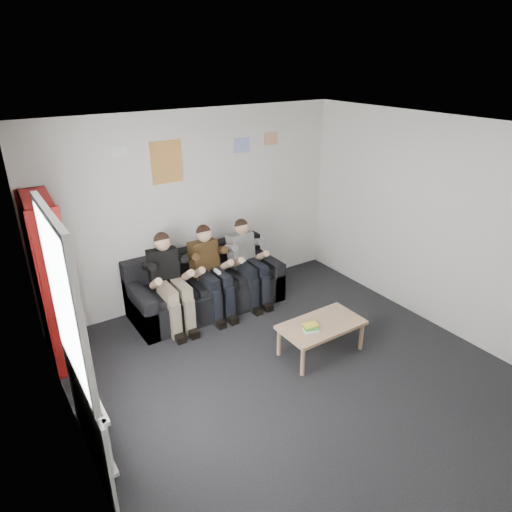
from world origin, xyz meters
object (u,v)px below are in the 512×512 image
at_px(sofa, 206,288).
at_px(bookshelf, 53,282).
at_px(coffee_table, 321,327).
at_px(person_left, 170,283).
at_px(person_middle, 211,272).
at_px(person_right, 248,263).

xyz_separation_m(sofa, bookshelf, (-1.95, -0.11, 0.69)).
relative_size(coffee_table, person_left, 0.79).
distance_m(bookshelf, person_middle, 1.99).
bearing_deg(person_middle, coffee_table, -68.83).
bearing_deg(person_right, bookshelf, 174.97).
distance_m(sofa, person_left, 0.71).
bearing_deg(bookshelf, person_middle, 0.80).
xyz_separation_m(bookshelf, person_left, (1.36, -0.08, -0.35)).
xyz_separation_m(person_middle, person_right, (0.59, 0.00, -0.01)).
relative_size(bookshelf, person_left, 1.56).
xyz_separation_m(sofa, person_middle, (-0.00, -0.19, 0.33)).
height_order(sofa, bookshelf, bookshelf).
relative_size(sofa, person_left, 1.67).
bearing_deg(person_middle, sofa, 88.28).
xyz_separation_m(sofa, person_left, (-0.59, -0.20, 0.34)).
distance_m(sofa, bookshelf, 2.08).
relative_size(sofa, person_middle, 1.69).
relative_size(coffee_table, person_right, 0.82).
bearing_deg(sofa, person_left, -161.78).
xyz_separation_m(bookshelf, person_middle, (1.95, -0.08, -0.36)).
distance_m(coffee_table, person_right, 1.57).
distance_m(person_middle, person_right, 0.59).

